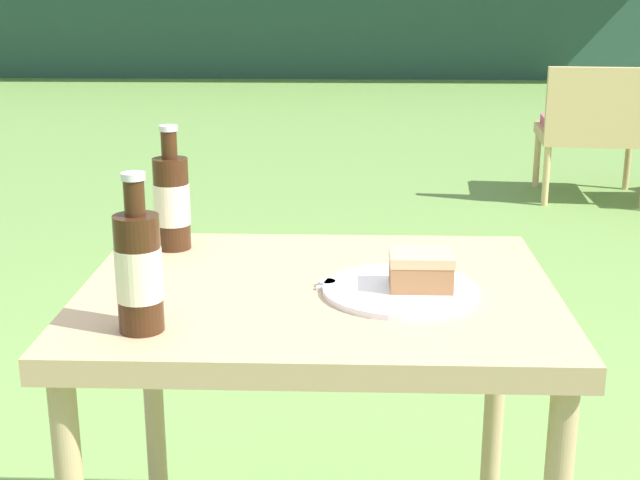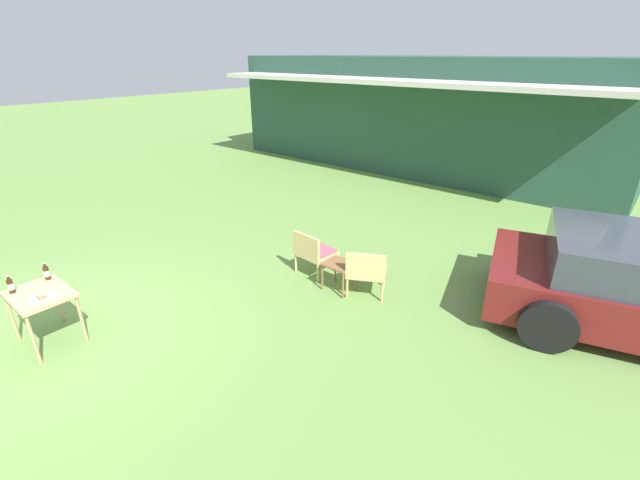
{
  "view_description": "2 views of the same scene",
  "coord_description": "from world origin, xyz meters",
  "px_view_note": "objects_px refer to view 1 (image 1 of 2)",
  "views": [
    {
      "loc": [
        0.05,
        -1.38,
        1.18
      ],
      "look_at": [
        0.0,
        0.1,
        0.74
      ],
      "focal_mm": 50.0,
      "sensor_mm": 36.0,
      "label": 1
    },
    {
      "loc": [
        5.4,
        -1.24,
        3.33
      ],
      "look_at": [
        1.88,
        2.99,
        0.9
      ],
      "focal_mm": 24.0,
      "sensor_mm": 36.0,
      "label": 2
    }
  ],
  "objects_px": {
    "cola_bottle_near": "(172,201)",
    "wicker_chair_cushioned": "(594,125)",
    "cola_bottle_far": "(139,270)",
    "cake_on_plate": "(409,282)",
    "patio_table": "(318,333)"
  },
  "relations": [
    {
      "from": "wicker_chair_cushioned",
      "to": "cola_bottle_near",
      "type": "bearing_deg",
      "value": 68.12
    },
    {
      "from": "cola_bottle_near",
      "to": "cake_on_plate",
      "type": "bearing_deg",
      "value": -28.81
    },
    {
      "from": "patio_table",
      "to": "cake_on_plate",
      "type": "xyz_separation_m",
      "value": [
        0.15,
        -0.03,
        0.1
      ]
    },
    {
      "from": "cake_on_plate",
      "to": "cola_bottle_far",
      "type": "height_order",
      "value": "cola_bottle_far"
    },
    {
      "from": "patio_table",
      "to": "cola_bottle_far",
      "type": "relative_size",
      "value": 3.35
    },
    {
      "from": "patio_table",
      "to": "cola_bottle_near",
      "type": "relative_size",
      "value": 3.35
    },
    {
      "from": "wicker_chair_cushioned",
      "to": "cola_bottle_far",
      "type": "bearing_deg",
      "value": 71.14
    },
    {
      "from": "cola_bottle_near",
      "to": "wicker_chair_cushioned",
      "type": "bearing_deg",
      "value": 63.11
    },
    {
      "from": "cake_on_plate",
      "to": "cola_bottle_far",
      "type": "relative_size",
      "value": 1.09
    },
    {
      "from": "cola_bottle_near",
      "to": "cola_bottle_far",
      "type": "distance_m",
      "value": 0.4
    },
    {
      "from": "cake_on_plate",
      "to": "cola_bottle_near",
      "type": "bearing_deg",
      "value": 151.19
    },
    {
      "from": "cola_bottle_near",
      "to": "cola_bottle_far",
      "type": "height_order",
      "value": "same"
    },
    {
      "from": "cola_bottle_near",
      "to": "cola_bottle_far",
      "type": "relative_size",
      "value": 1.0
    },
    {
      "from": "wicker_chair_cushioned",
      "to": "cola_bottle_far",
      "type": "relative_size",
      "value": 3.18
    },
    {
      "from": "cake_on_plate",
      "to": "cola_bottle_far",
      "type": "xyz_separation_m",
      "value": [
        -0.39,
        -0.17,
        0.07
      ]
    }
  ]
}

